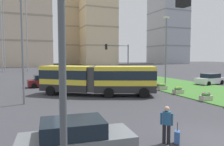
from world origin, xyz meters
name	(u,v)px	position (x,y,z in m)	size (l,w,h in m)	color
ground_plane	(211,139)	(0.00, 0.00, 0.00)	(260.00, 260.00, 0.00)	#38383D
grass_median	(215,92)	(11.01, 10.00, 0.04)	(10.00, 70.00, 0.08)	#3D752D
articulated_bus	(98,79)	(-1.46, 13.39, 1.65)	(11.38, 7.93, 3.00)	yellow
car_grey_wagon	(76,141)	(-6.54, 0.31, 0.75)	(4.54, 2.33, 1.58)	slate
car_maroon_sedan	(45,81)	(-6.04, 21.82, 0.75)	(4.53, 2.30, 1.58)	maroon
car_white_van	(210,79)	(16.05, 15.54, 0.75)	(4.64, 2.59, 1.58)	silver
pedestrian_crossing	(167,122)	(-2.37, 0.31, 1.00)	(0.46, 0.42, 1.74)	black
rolling_suitcase	(177,137)	(-1.92, 0.11, 0.31)	(0.42, 0.43, 0.97)	#335693
flower_planter_2	(206,96)	(6.61, 6.89, 0.43)	(1.10, 0.56, 0.74)	#B7AD9E
flower_planter_3	(178,90)	(6.61, 10.67, 0.43)	(1.10, 0.56, 0.74)	#B7AD9E
flower_planter_4	(162,87)	(6.61, 13.55, 0.43)	(1.10, 0.56, 0.74)	#B7AD9E
flower_planter_5	(160,86)	(6.61, 14.02, 0.43)	(1.10, 0.56, 0.74)	#B7AD9E
traffic_light_near_left	(111,49)	(-6.38, -3.00, 4.16)	(3.54, 0.28, 6.09)	#474C51
traffic_light_far_right	(120,56)	(4.91, 22.00, 4.02)	(3.95, 0.28, 5.82)	#474C51
streetlight_left	(22,43)	(-8.50, 11.56, 5.08)	(0.70, 0.28, 9.28)	slate
streetlight_median	(166,49)	(8.51, 15.62, 4.98)	(0.70, 0.28, 9.07)	slate
apartment_tower_westcentre	(25,7)	(-8.16, 89.34, 24.25)	(19.74, 19.71, 48.45)	#C6B299
apartment_tower_centre	(81,29)	(20.54, 112.44, 19.47)	(19.60, 15.14, 38.90)	tan
apartment_tower_eastcentre	(98,29)	(26.28, 99.00, 18.24)	(16.79, 16.08, 36.43)	beige
apartment_tower_east	(168,22)	(69.07, 98.57, 24.18)	(17.37, 18.87, 48.33)	#9EA3AD
transmission_pylon	(14,3)	(-10.97, 56.88, 18.35)	(9.00, 6.24, 33.82)	gray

